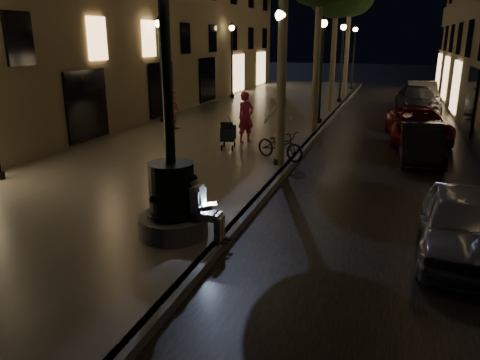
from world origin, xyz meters
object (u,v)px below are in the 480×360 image
at_px(stroller, 228,133).
at_px(pedestrian_pink, 172,109).
at_px(car_rear, 417,100).
at_px(pedestrian_red, 246,117).
at_px(bicycle, 280,145).
at_px(pedestrian_white, 279,114).
at_px(seated_man_laptop, 201,205).
at_px(car_third, 418,124).
at_px(lamp_curb_b, 322,56).
at_px(lamp_curb_c, 342,52).
at_px(lamp_curb_d, 354,49).
at_px(car_fifth, 421,94).
at_px(lamp_left_b, 160,56).
at_px(fountain_lamppost, 172,187).
at_px(lamp_curb_a, 280,66).
at_px(car_front, 462,224).
at_px(car_second, 421,143).
at_px(lamp_left_c, 232,51).

xyz_separation_m(stroller, pedestrian_pink, (-3.66, 3.03, 0.29)).
bearing_deg(car_rear, pedestrian_red, -126.34).
bearing_deg(bicycle, pedestrian_white, 38.96).
bearing_deg(seated_man_laptop, car_third, 70.24).
distance_m(lamp_curb_b, car_third, 5.31).
relative_size(lamp_curb_c, car_third, 0.99).
height_order(pedestrian_pink, bicycle, pedestrian_pink).
distance_m(lamp_curb_d, car_fifth, 9.24).
bearing_deg(bicycle, lamp_curb_d, 24.20).
bearing_deg(lamp_left_b, fountain_lamppost, -61.93).
xyz_separation_m(fountain_lamppost, lamp_left_b, (-6.40, 12.00, 2.02)).
bearing_deg(stroller, pedestrian_red, 67.05).
distance_m(lamp_curb_d, stroller, 22.73).
relative_size(lamp_curb_a, lamp_left_b, 1.00).
bearing_deg(car_third, car_fifth, 82.24).
relative_size(lamp_curb_c, bicycle, 2.65).
bearing_deg(pedestrian_red, lamp_curb_b, 16.62).
bearing_deg(car_front, lamp_curb_c, 106.58).
height_order(lamp_curb_d, pedestrian_red, lamp_curb_d).
relative_size(fountain_lamppost, pedestrian_red, 2.71).
bearing_deg(bicycle, car_second, -40.81).
height_order(lamp_curb_a, car_fifth, lamp_curb_a).
relative_size(fountain_lamppost, bicycle, 2.87).
bearing_deg(car_rear, bicycle, -115.23).
bearing_deg(car_front, lamp_curb_a, 138.68).
xyz_separation_m(car_third, pedestrian_white, (-5.33, -1.97, 0.42)).
distance_m(fountain_lamppost, lamp_curb_b, 14.16).
height_order(stroller, bicycle, stroller).
bearing_deg(car_fifth, lamp_curb_a, -108.60).
xyz_separation_m(lamp_left_c, pedestrian_red, (5.15, -13.19, -2.08)).
height_order(lamp_curb_d, pedestrian_white, lamp_curb_d).
bearing_deg(seated_man_laptop, lamp_left_c, 107.68).
relative_size(lamp_curb_d, stroller, 4.18).
distance_m(car_second, bicycle, 4.84).
bearing_deg(car_rear, car_third, -97.40).
bearing_deg(bicycle, car_front, -113.72).
distance_m(seated_man_laptop, lamp_curb_b, 14.19).
relative_size(pedestrian_white, bicycle, 0.99).
distance_m(lamp_curb_a, lamp_left_c, 17.50).
distance_m(lamp_curb_b, car_fifth, 10.07).
relative_size(lamp_left_c, car_fifth, 1.03).
height_order(lamp_left_b, car_third, lamp_left_b).
xyz_separation_m(fountain_lamppost, car_second, (5.00, 8.69, -0.58)).
relative_size(lamp_curb_c, car_front, 1.28).
bearing_deg(lamp_left_c, pedestrian_pink, -83.86).
relative_size(car_third, pedestrian_white, 2.71).
relative_size(fountain_lamppost, car_front, 1.39).
distance_m(stroller, car_front, 9.36).
height_order(lamp_left_c, car_second, lamp_left_c).
bearing_deg(car_second, fountain_lamppost, -121.48).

